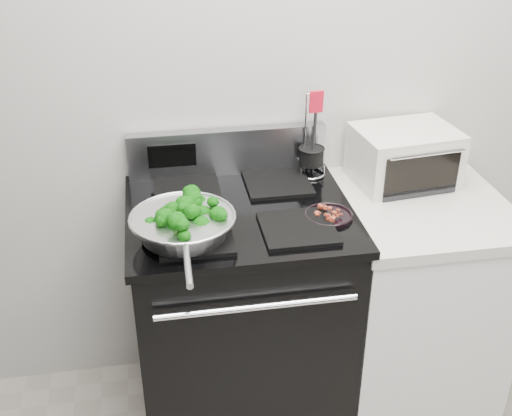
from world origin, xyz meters
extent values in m
cube|color=#BCB8B2|center=(0.00, 1.75, 1.35)|extent=(4.00, 0.02, 2.70)
cube|color=black|center=(-0.30, 1.41, 0.46)|extent=(0.76, 0.66, 0.92)
cube|color=black|center=(-0.30, 1.41, 0.94)|extent=(0.79, 0.69, 0.03)
cube|color=#99999E|center=(-0.30, 1.72, 1.04)|extent=(0.76, 0.05, 0.18)
cube|color=black|center=(-0.47, 1.24, 0.96)|extent=(0.24, 0.24, 0.01)
cube|color=black|center=(-0.13, 1.24, 0.96)|extent=(0.24, 0.24, 0.01)
cube|color=black|center=(-0.47, 1.58, 0.96)|extent=(0.24, 0.24, 0.01)
cube|color=black|center=(-0.13, 1.58, 0.96)|extent=(0.24, 0.24, 0.01)
cube|color=white|center=(0.39, 1.41, 0.44)|extent=(0.60, 0.66, 0.88)
cube|color=beige|center=(0.39, 1.41, 0.90)|extent=(0.62, 0.68, 0.04)
torus|color=silver|center=(-0.51, 1.25, 1.03)|extent=(0.34, 0.34, 0.01)
cylinder|color=silver|center=(-0.51, 0.98, 1.03)|extent=(0.02, 0.21, 0.02)
cylinder|color=black|center=(-0.01, 1.31, 0.95)|extent=(0.17, 0.17, 0.01)
cylinder|color=black|center=(0.01, 1.64, 1.03)|extent=(0.09, 0.09, 0.06)
cylinder|color=black|center=(0.01, 1.64, 1.11)|extent=(0.01, 0.01, 0.20)
cube|color=red|center=(0.01, 1.64, 1.25)|extent=(0.05, 0.01, 0.08)
cube|color=silver|center=(0.37, 1.59, 1.03)|extent=(0.40, 0.32, 0.21)
cube|color=black|center=(0.37, 1.44, 1.02)|extent=(0.30, 0.04, 0.15)
camera|label=1|loc=(-0.58, -0.53, 2.04)|focal=45.00mm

